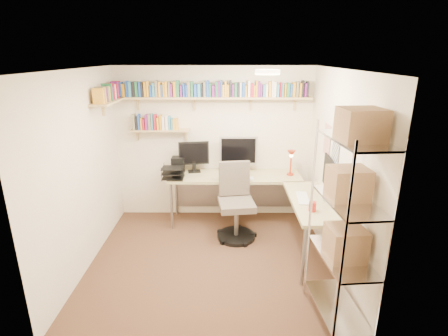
% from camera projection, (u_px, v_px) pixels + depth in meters
% --- Properties ---
extents(ground, '(3.20, 3.20, 0.00)m').
position_uv_depth(ground, '(211.00, 260.00, 4.74)').
color(ground, '#402B1B').
rests_on(ground, ground).
extents(room_shell, '(3.24, 3.04, 2.52)m').
position_uv_depth(room_shell, '(210.00, 150.00, 4.26)').
color(room_shell, '#F3E4C6').
rests_on(room_shell, ground).
extents(wall_shelves, '(3.12, 1.09, 0.80)m').
position_uv_depth(wall_shelves, '(185.00, 98.00, 5.35)').
color(wall_shelves, tan).
rests_on(wall_shelves, ground).
extents(corner_desk, '(2.52, 2.08, 1.42)m').
position_uv_depth(corner_desk, '(245.00, 181.00, 5.36)').
color(corner_desk, tan).
rests_on(corner_desk, ground).
extents(office_chair, '(0.60, 0.61, 1.15)m').
position_uv_depth(office_chair, '(236.00, 207.00, 5.23)').
color(office_chair, black).
rests_on(office_chair, ground).
extents(wire_rack, '(0.51, 0.92, 2.23)m').
position_uv_depth(wire_rack, '(349.00, 199.00, 3.26)').
color(wire_rack, silver).
rests_on(wire_rack, ground).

